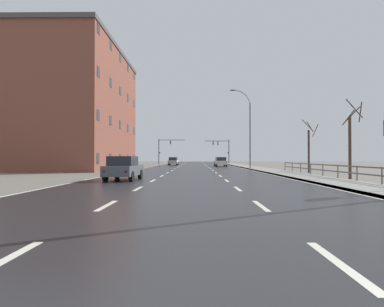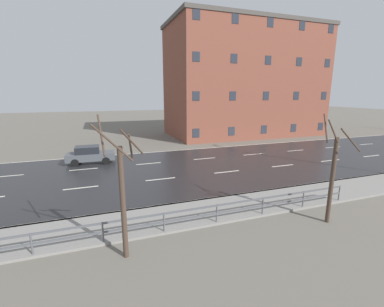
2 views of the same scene
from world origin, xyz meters
name	(u,v)px [view 1 (image 1 of 2)]	position (x,y,z in m)	size (l,w,h in m)	color
ground_plane	(193,168)	(0.00, 48.00, -0.06)	(160.00, 160.00, 0.12)	#666056
road_asphalt_strip	(194,165)	(0.00, 60.00, 0.01)	(14.00, 120.00, 0.03)	#232326
sidewalk_right	(238,165)	(8.43, 60.00, 0.06)	(3.00, 120.00, 0.12)	gray
guardrail	(338,169)	(9.85, 19.42, 0.71)	(0.07, 25.89, 1.00)	#515459
street_lamp_midground	(249,130)	(7.41, 40.97, 5.14)	(2.72, 0.24, 10.55)	slate
traffic_signal_right	(222,147)	(6.45, 71.62, 3.85)	(5.57, 0.36, 5.51)	#38383A
traffic_signal_left	(164,147)	(-6.72, 71.04, 3.85)	(5.93, 0.36, 5.71)	#38383A
car_far_right	(124,168)	(-4.31, 18.72, 0.80)	(1.97, 4.17, 1.57)	#474C51
car_distant	(221,162)	(4.55, 52.36, 0.80)	(2.02, 4.20, 1.57)	silver
car_mid_centre	(173,161)	(-4.04, 62.34, 0.80)	(1.96, 4.16, 1.57)	#B7B7BC
brick_building	(78,109)	(-15.23, 40.69, 7.93)	(11.45, 22.48, 15.84)	brown
bare_tree_near	(351,142)	(11.07, 20.20, 2.53)	(1.41, 1.73, 5.44)	#423328
bare_tree_mid	(309,149)	(11.50, 29.75, 2.36)	(1.47, 1.51, 5.23)	#423328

